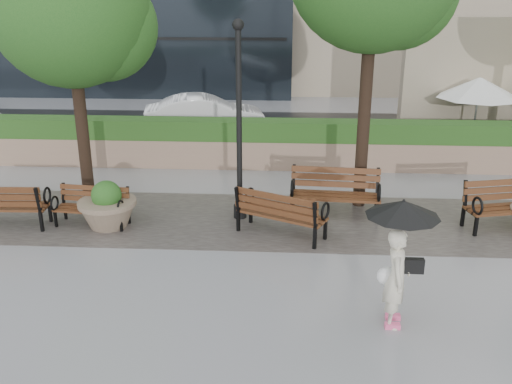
# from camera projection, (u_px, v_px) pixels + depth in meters

# --- Properties ---
(ground) EXTENTS (100.00, 100.00, 0.00)m
(ground) POSITION_uv_depth(u_px,v_px,m) (232.00, 287.00, 9.81)
(ground) COLOR gray
(ground) RESTS_ON ground
(cobble_strip) EXTENTS (28.00, 3.20, 0.01)m
(cobble_strip) POSITION_uv_depth(u_px,v_px,m) (246.00, 220.00, 12.62)
(cobble_strip) COLOR #383330
(cobble_strip) RESTS_ON ground
(hedge_wall) EXTENTS (24.00, 0.80, 1.35)m
(hedge_wall) POSITION_uv_depth(u_px,v_px,m) (256.00, 144.00, 16.15)
(hedge_wall) COLOR #92765E
(hedge_wall) RESTS_ON ground
(asphalt_street) EXTENTS (40.00, 7.00, 0.00)m
(asphalt_street) POSITION_uv_depth(u_px,v_px,m) (263.00, 133.00, 20.13)
(asphalt_street) COLOR black
(asphalt_street) RESTS_ON ground
(bench_0) EXTENTS (1.88, 0.81, 0.99)m
(bench_0) POSITION_uv_depth(u_px,v_px,m) (5.00, 214.00, 12.17)
(bench_0) COLOR #563219
(bench_0) RESTS_ON ground
(bench_1) EXTENTS (1.61, 0.78, 0.83)m
(bench_1) POSITION_uv_depth(u_px,v_px,m) (92.00, 215.00, 12.26)
(bench_1) COLOR #563219
(bench_1) RESTS_ON ground
(bench_2) EXTENTS (1.97, 1.48, 0.99)m
(bench_2) POSITION_uv_depth(u_px,v_px,m) (281.00, 222.00, 11.74)
(bench_2) COLOR #563219
(bench_2) RESTS_ON ground
(bench_3) EXTENTS (2.03, 0.93, 1.06)m
(bench_3) POSITION_uv_depth(u_px,v_px,m) (334.00, 203.00, 12.75)
(bench_3) COLOR #563219
(bench_3) RESTS_ON ground
(bench_4) EXTENTS (2.01, 1.16, 1.02)m
(bench_4) POSITION_uv_depth(u_px,v_px,m) (509.00, 215.00, 12.10)
(bench_4) COLOR #563219
(bench_4) RESTS_ON ground
(planter_left) EXTENTS (1.23, 1.23, 1.03)m
(planter_left) POSITION_uv_depth(u_px,v_px,m) (108.00, 209.00, 12.15)
(planter_left) COLOR #7F6B56
(planter_left) RESTS_ON ground
(lamppost) EXTENTS (0.28, 0.28, 4.28)m
(lamppost) POSITION_uv_depth(u_px,v_px,m) (239.00, 135.00, 12.11)
(lamppost) COLOR black
(lamppost) RESTS_ON ground
(tree_0) EXTENTS (3.53, 3.44, 6.18)m
(tree_0) POSITION_uv_depth(u_px,v_px,m) (78.00, 13.00, 12.29)
(tree_0) COLOR black
(tree_0) RESTS_ON ground
(patio_umb_white) EXTENTS (2.50, 2.50, 2.30)m
(patio_umb_white) POSITION_uv_depth(u_px,v_px,m) (479.00, 88.00, 17.10)
(patio_umb_white) COLOR black
(patio_umb_white) RESTS_ON ground
(car_right) EXTENTS (4.33, 2.19, 1.36)m
(car_right) POSITION_uv_depth(u_px,v_px,m) (205.00, 115.00, 19.68)
(car_right) COLOR white
(car_right) RESTS_ON ground
(pedestrian) EXTENTS (1.08, 1.08, 1.99)m
(pedestrian) POSITION_uv_depth(u_px,v_px,m) (399.00, 251.00, 8.37)
(pedestrian) COLOR beige
(pedestrian) RESTS_ON ground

